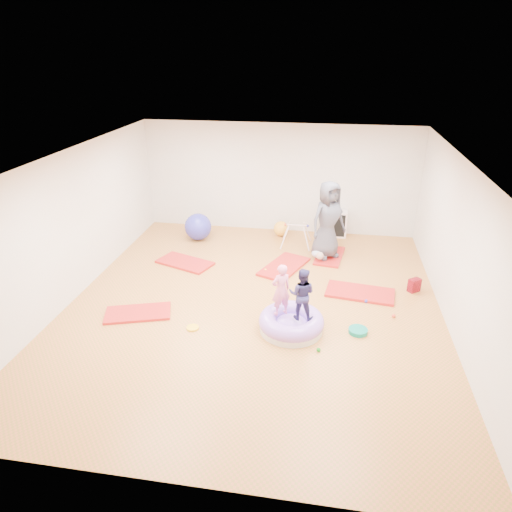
# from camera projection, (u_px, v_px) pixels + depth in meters

# --- Properties ---
(room) EXTENTS (7.01, 8.01, 2.81)m
(room) POSITION_uv_depth(u_px,v_px,m) (253.00, 238.00, 8.12)
(room) COLOR #C86D3D
(room) RESTS_ON ground
(gym_mat_front_left) EXTENTS (1.30, 0.92, 0.05)m
(gym_mat_front_left) POSITION_uv_depth(u_px,v_px,m) (138.00, 313.00, 8.41)
(gym_mat_front_left) COLOR red
(gym_mat_front_left) RESTS_ON ground
(gym_mat_mid_left) EXTENTS (1.39, 1.03, 0.05)m
(gym_mat_mid_left) POSITION_uv_depth(u_px,v_px,m) (185.00, 263.00, 10.36)
(gym_mat_mid_left) COLOR red
(gym_mat_mid_left) RESTS_ON ground
(gym_mat_center_back) EXTENTS (1.13, 1.49, 0.06)m
(gym_mat_center_back) POSITION_uv_depth(u_px,v_px,m) (284.00, 267.00, 10.17)
(gym_mat_center_back) COLOR red
(gym_mat_center_back) RESTS_ON ground
(gym_mat_right) EXTENTS (1.41, 0.84, 0.06)m
(gym_mat_right) POSITION_uv_depth(u_px,v_px,m) (360.00, 293.00, 9.10)
(gym_mat_right) COLOR red
(gym_mat_right) RESTS_ON ground
(gym_mat_rear_right) EXTENTS (0.74, 1.23, 0.05)m
(gym_mat_rear_right) POSITION_uv_depth(u_px,v_px,m) (330.00, 256.00, 10.70)
(gym_mat_rear_right) COLOR red
(gym_mat_rear_right) RESTS_ON ground
(inflatable_cushion) EXTENTS (1.13, 1.13, 0.36)m
(inflatable_cushion) POSITION_uv_depth(u_px,v_px,m) (291.00, 323.00, 7.90)
(inflatable_cushion) COLOR silver
(inflatable_cushion) RESTS_ON ground
(child_pink) EXTENTS (0.41, 0.38, 0.95)m
(child_pink) POSITION_uv_depth(u_px,v_px,m) (281.00, 287.00, 7.69)
(child_pink) COLOR pink
(child_pink) RESTS_ON inflatable_cushion
(child_navy) EXTENTS (0.48, 0.39, 0.93)m
(child_navy) POSITION_uv_depth(u_px,v_px,m) (302.00, 292.00, 7.58)
(child_navy) COLOR navy
(child_navy) RESTS_ON inflatable_cushion
(adult_caregiver) EXTENTS (1.04, 0.98, 1.78)m
(adult_caregiver) POSITION_uv_depth(u_px,v_px,m) (328.00, 220.00, 10.27)
(adult_caregiver) COLOR #434451
(adult_caregiver) RESTS_ON gym_mat_rear_right
(infant) EXTENTS (0.38, 0.39, 0.23)m
(infant) POSITION_uv_depth(u_px,v_px,m) (320.00, 254.00, 10.45)
(infant) COLOR silver
(infant) RESTS_ON gym_mat_rear_right
(ball_pit_balls) EXTENTS (2.64, 2.79, 0.07)m
(ball_pit_balls) POSITION_uv_depth(u_px,v_px,m) (330.00, 308.00, 8.55)
(ball_pit_balls) COLOR #168616
(ball_pit_balls) RESTS_ON ground
(exercise_ball_blue) EXTENTS (0.68, 0.68, 0.68)m
(exercise_ball_blue) POSITION_uv_depth(u_px,v_px,m) (198.00, 227.00, 11.54)
(exercise_ball_blue) COLOR #3233B4
(exercise_ball_blue) RESTS_ON ground
(exercise_ball_orange) EXTENTS (0.39, 0.39, 0.39)m
(exercise_ball_orange) POSITION_uv_depth(u_px,v_px,m) (281.00, 229.00, 11.82)
(exercise_ball_orange) COLOR yellow
(exercise_ball_orange) RESTS_ON ground
(infant_play_gym) EXTENTS (0.73, 0.69, 0.56)m
(infant_play_gym) POSITION_uv_depth(u_px,v_px,m) (296.00, 232.00, 11.14)
(infant_play_gym) COLOR silver
(infant_play_gym) RESTS_ON ground
(cube_shelf) EXTENTS (0.68, 0.33, 0.68)m
(cube_shelf) POSITION_uv_depth(u_px,v_px,m) (333.00, 223.00, 11.75)
(cube_shelf) COLOR silver
(cube_shelf) RESTS_ON ground
(balance_disc) EXTENTS (0.33, 0.33, 0.07)m
(balance_disc) POSITION_uv_depth(u_px,v_px,m) (358.00, 331.00, 7.86)
(balance_disc) COLOR #087C6B
(balance_disc) RESTS_ON ground
(backpack) EXTENTS (0.28, 0.26, 0.27)m
(backpack) POSITION_uv_depth(u_px,v_px,m) (414.00, 285.00, 9.15)
(backpack) COLOR red
(backpack) RESTS_ON ground
(yellow_toy) EXTENTS (0.22, 0.22, 0.03)m
(yellow_toy) POSITION_uv_depth(u_px,v_px,m) (193.00, 328.00, 7.98)
(yellow_toy) COLOR yellow
(yellow_toy) RESTS_ON ground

